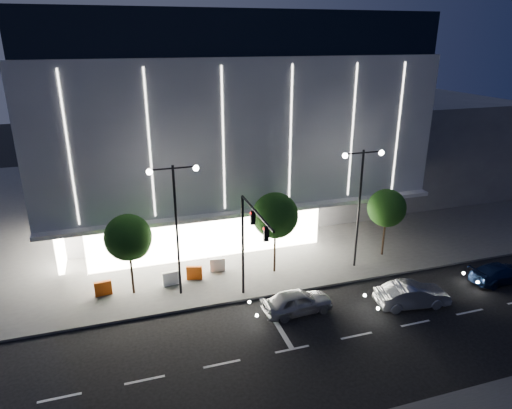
{
  "coord_description": "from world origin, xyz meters",
  "views": [
    {
      "loc": [
        -6.24,
        -20.82,
        16.28
      ],
      "look_at": [
        2.99,
        8.28,
        5.0
      ],
      "focal_mm": 32.0,
      "sensor_mm": 36.0,
      "label": 1
    }
  ],
  "objects": [
    {
      "name": "car_third",
      "position": [
        18.71,
        1.03,
        0.66
      ],
      "size": [
        4.66,
        2.08,
        1.33
      ],
      "primitive_type": "imported",
      "rotation": [
        0.0,
        0.0,
        1.62
      ],
      "color": "#132349",
      "rests_on": "ground"
    },
    {
      "name": "ground",
      "position": [
        0.0,
        0.0,
        0.0
      ],
      "size": [
        160.0,
        160.0,
        0.0
      ],
      "primitive_type": "plane",
      "color": "black",
      "rests_on": "ground"
    },
    {
      "name": "tree_mid",
      "position": [
        4.03,
        7.02,
        4.33
      ],
      "size": [
        3.25,
        3.25,
        6.15
      ],
      "color": "black",
      "rests_on": "ground"
    },
    {
      "name": "street_lamp_east",
      "position": [
        10.0,
        6.0,
        5.96
      ],
      "size": [
        3.16,
        0.36,
        9.0
      ],
      "color": "black",
      "rests_on": "ground"
    },
    {
      "name": "tree_right",
      "position": [
        13.03,
        7.02,
        3.88
      ],
      "size": [
        2.91,
        2.91,
        5.51
      ],
      "color": "black",
      "rests_on": "ground"
    },
    {
      "name": "traffic_mast",
      "position": [
        1.0,
        3.34,
        5.03
      ],
      "size": [
        0.33,
        5.89,
        7.07
      ],
      "color": "black",
      "rests_on": "ground"
    },
    {
      "name": "barrier_b",
      "position": [
        -3.48,
        7.31,
        0.65
      ],
      "size": [
        1.12,
        0.34,
        1.0
      ],
      "primitive_type": "cube",
      "rotation": [
        0.0,
        0.0,
        0.09
      ],
      "color": "white",
      "rests_on": "sidewalk_museum"
    },
    {
      "name": "barrier_a",
      "position": [
        -7.91,
        7.32,
        0.65
      ],
      "size": [
        1.12,
        0.35,
        1.0
      ],
      "primitive_type": "cube",
      "rotation": [
        0.0,
        0.0,
        0.09
      ],
      "color": "#EA540D",
      "rests_on": "sidewalk_museum"
    },
    {
      "name": "street_lamp_west",
      "position": [
        -3.0,
        6.0,
        5.96
      ],
      "size": [
        3.16,
        0.36,
        9.0
      ],
      "color": "black",
      "rests_on": "ground"
    },
    {
      "name": "tree_left",
      "position": [
        -5.97,
        7.02,
        4.03
      ],
      "size": [
        3.02,
        3.02,
        5.72
      ],
      "color": "black",
      "rests_on": "ground"
    },
    {
      "name": "car_second",
      "position": [
        10.92,
        0.27,
        0.77
      ],
      "size": [
        4.87,
        2.22,
        1.55
      ],
      "primitive_type": "imported",
      "rotation": [
        0.0,
        0.0,
        1.45
      ],
      "color": "#AFB3B7",
      "rests_on": "ground"
    },
    {
      "name": "annex_building",
      "position": [
        26.0,
        24.0,
        5.0
      ],
      "size": [
        16.0,
        20.0,
        10.0
      ],
      "primitive_type": "cube",
      "color": "#4C4C51",
      "rests_on": "ground"
    },
    {
      "name": "sidewalk_museum",
      "position": [
        5.0,
        24.0,
        0.07
      ],
      "size": [
        70.0,
        40.0,
        0.15
      ],
      "primitive_type": "cube",
      "color": "#474747",
      "rests_on": "ground"
    },
    {
      "name": "car_lead",
      "position": [
        3.65,
        1.79,
        0.76
      ],
      "size": [
        4.55,
        2.04,
        1.52
      ],
      "primitive_type": "imported",
      "rotation": [
        0.0,
        0.0,
        1.63
      ],
      "color": "#9D9FA4",
      "rests_on": "ground"
    },
    {
      "name": "barrier_c",
      "position": [
        -1.79,
        7.58,
        0.65
      ],
      "size": [
        1.13,
        0.54,
        1.0
      ],
      "primitive_type": "cube",
      "rotation": [
        0.0,
        0.0,
        -0.27
      ],
      "color": "#EA530D",
      "rests_on": "sidewalk_museum"
    },
    {
      "name": "barrier_d",
      "position": [
        0.04,
        8.27,
        0.65
      ],
      "size": [
        1.12,
        0.4,
        1.0
      ],
      "primitive_type": "cube",
      "rotation": [
        0.0,
        0.0,
        -0.14
      ],
      "color": "#BEBEBE",
      "rests_on": "sidewalk_museum"
    },
    {
      "name": "museum",
      "position": [
        2.98,
        22.31,
        9.27
      ],
      "size": [
        30.0,
        25.8,
        18.0
      ],
      "color": "#4C4C51",
      "rests_on": "ground"
    }
  ]
}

